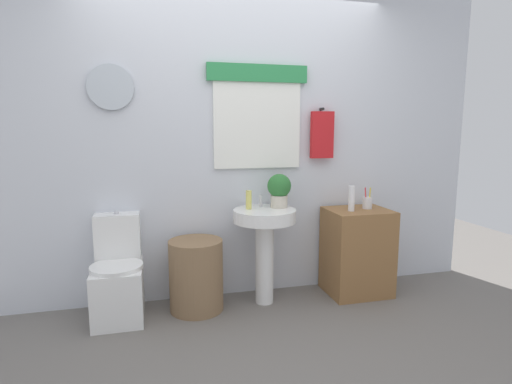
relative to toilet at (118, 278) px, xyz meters
The scene contains 11 objects.
ground_plane 1.36m from the toilet, 42.05° to the right, with size 8.00×8.00×0.00m, color slate.
back_wall 1.43m from the toilet, 14.95° to the left, with size 4.40×0.18×2.60m.
toilet is the anchor object (origin of this frame).
laundry_hamper 0.59m from the toilet, ahead, with size 0.42×0.42×0.57m, color #846647.
pedestal_sink 1.18m from the toilet, ahead, with size 0.51×0.51×0.79m.
faucet 1.27m from the toilet, ahead, with size 0.03×0.03×0.10m, color silver.
wooden_cabinet 1.98m from the toilet, ahead, with size 0.52×0.44×0.74m, color olive.
soap_bottle 1.17m from the toilet, ahead, with size 0.05×0.05×0.15m, color #DBD166.
potted_plant 1.44m from the toilet, ahead, with size 0.20×0.20×0.28m.
lotion_bottle 1.97m from the toilet, ahead, with size 0.05×0.05×0.21m, color white.
toothbrush_cup 2.13m from the toilet, ahead, with size 0.08×0.08×0.19m.
Camera 1 is at (-0.69, -2.23, 1.42)m, focal length 28.45 mm.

